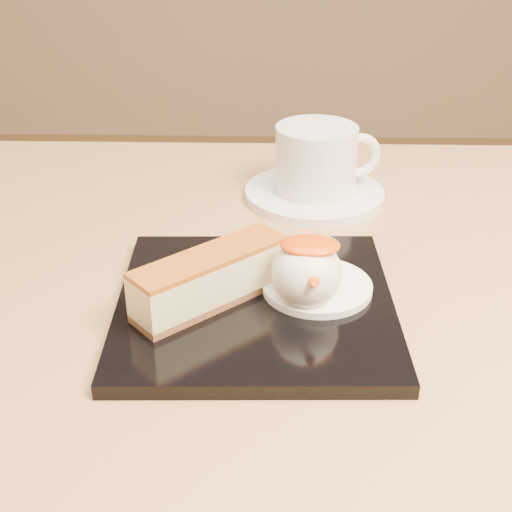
{
  "coord_description": "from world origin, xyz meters",
  "views": [
    {
      "loc": [
        0.01,
        -0.48,
        1.04
      ],
      "look_at": [
        -0.01,
        0.02,
        0.76
      ],
      "focal_mm": 50.0,
      "sensor_mm": 36.0,
      "label": 1
    }
  ],
  "objects_px": {
    "table": "(261,455)",
    "ice_cream_scoop": "(307,273)",
    "saucer": "(314,194)",
    "coffee_cup": "(318,158)",
    "dessert_plate": "(255,305)",
    "cheesecake": "(210,278)"
  },
  "relations": [
    {
      "from": "coffee_cup",
      "to": "saucer",
      "type": "bearing_deg",
      "value": -180.0
    },
    {
      "from": "ice_cream_scoop",
      "to": "coffee_cup",
      "type": "distance_m",
      "value": 0.23
    },
    {
      "from": "dessert_plate",
      "to": "saucer",
      "type": "bearing_deg",
      "value": 75.61
    },
    {
      "from": "dessert_plate",
      "to": "ice_cream_scoop",
      "type": "distance_m",
      "value": 0.05
    },
    {
      "from": "table",
      "to": "coffee_cup",
      "type": "height_order",
      "value": "coffee_cup"
    },
    {
      "from": "cheesecake",
      "to": "ice_cream_scoop",
      "type": "bearing_deg",
      "value": -41.78
    },
    {
      "from": "dessert_plate",
      "to": "ice_cream_scoop",
      "type": "bearing_deg",
      "value": -7.13
    },
    {
      "from": "table",
      "to": "saucer",
      "type": "height_order",
      "value": "saucer"
    },
    {
      "from": "ice_cream_scoop",
      "to": "coffee_cup",
      "type": "xyz_separation_m",
      "value": [
        0.02,
        0.23,
        0.01
      ]
    },
    {
      "from": "saucer",
      "to": "coffee_cup",
      "type": "distance_m",
      "value": 0.04
    },
    {
      "from": "table",
      "to": "saucer",
      "type": "xyz_separation_m",
      "value": [
        0.05,
        0.23,
        0.16
      ]
    },
    {
      "from": "table",
      "to": "dessert_plate",
      "type": "xyz_separation_m",
      "value": [
        -0.01,
        0.0,
        0.16
      ]
    },
    {
      "from": "dessert_plate",
      "to": "coffee_cup",
      "type": "relative_size",
      "value": 1.92
    },
    {
      "from": "ice_cream_scoop",
      "to": "saucer",
      "type": "height_order",
      "value": "ice_cream_scoop"
    },
    {
      "from": "table",
      "to": "saucer",
      "type": "distance_m",
      "value": 0.28
    },
    {
      "from": "saucer",
      "to": "coffee_cup",
      "type": "bearing_deg",
      "value": 13.67
    },
    {
      "from": "cheesecake",
      "to": "ice_cream_scoop",
      "type": "relative_size",
      "value": 2.21
    },
    {
      "from": "table",
      "to": "ice_cream_scoop",
      "type": "xyz_separation_m",
      "value": [
        0.03,
        -0.0,
        0.19
      ]
    },
    {
      "from": "cheesecake",
      "to": "saucer",
      "type": "bearing_deg",
      "value": 26.28
    },
    {
      "from": "dessert_plate",
      "to": "cheesecake",
      "type": "height_order",
      "value": "cheesecake"
    },
    {
      "from": "cheesecake",
      "to": "coffee_cup",
      "type": "relative_size",
      "value": 1.07
    },
    {
      "from": "dessert_plate",
      "to": "cheesecake",
      "type": "bearing_deg",
      "value": -171.87
    }
  ]
}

